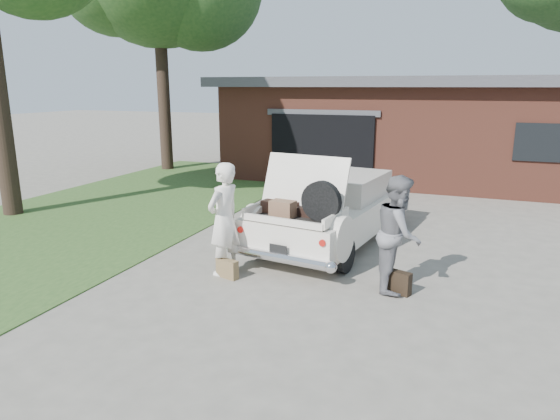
% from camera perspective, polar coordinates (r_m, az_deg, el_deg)
% --- Properties ---
extents(ground, '(90.00, 90.00, 0.00)m').
position_cam_1_polar(ground, '(7.81, -1.61, -8.86)').
color(ground, gray).
rests_on(ground, ground).
extents(grass_strip, '(6.00, 16.00, 0.02)m').
position_cam_1_polar(grass_strip, '(13.07, -19.04, -0.15)').
color(grass_strip, '#2D4C1E').
rests_on(grass_strip, ground).
extents(house, '(12.80, 7.80, 3.30)m').
position_cam_1_polar(house, '(18.24, 15.59, 9.22)').
color(house, brown).
rests_on(house, ground).
extents(sedan, '(2.43, 4.88, 1.88)m').
position_cam_1_polar(sedan, '(9.91, 6.31, 0.22)').
color(sedan, white).
rests_on(sedan, ground).
extents(woman_left, '(0.59, 0.76, 1.86)m').
position_cam_1_polar(woman_left, '(8.15, -6.43, -1.05)').
color(woman_left, white).
rests_on(woman_left, ground).
extents(woman_right, '(0.74, 0.92, 1.77)m').
position_cam_1_polar(woman_right, '(7.69, 13.41, -2.62)').
color(woman_right, slate).
rests_on(woman_right, ground).
extents(suitcase_left, '(0.42, 0.24, 0.31)m').
position_cam_1_polar(suitcase_left, '(8.19, -6.06, -6.67)').
color(suitcase_left, olive).
rests_on(suitcase_left, ground).
extents(suitcase_right, '(0.47, 0.29, 0.35)m').
position_cam_1_polar(suitcase_right, '(7.76, 13.14, -8.00)').
color(suitcase_right, black).
rests_on(suitcase_right, ground).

